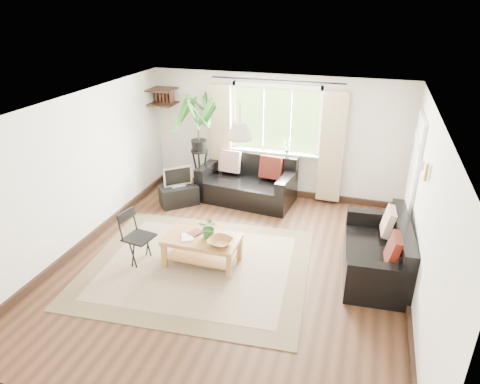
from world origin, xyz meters
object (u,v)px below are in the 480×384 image
(tv_stand, at_px, (179,195))
(folding_chair, at_px, (139,238))
(coffee_table, at_px, (202,251))
(palm_stand, at_px, (199,147))
(sofa_back, at_px, (246,181))
(sofa_right, at_px, (376,249))

(tv_stand, distance_m, folding_chair, 2.03)
(coffee_table, distance_m, palm_stand, 2.68)
(sofa_back, height_order, tv_stand, sofa_back)
(tv_stand, distance_m, palm_stand, 1.03)
(tv_stand, bearing_deg, palm_stand, 29.83)
(palm_stand, xyz_separation_m, folding_chair, (0.08, -2.60, -0.59))
(sofa_right, bearing_deg, sofa_back, -129.77)
(sofa_back, bearing_deg, sofa_right, -29.89)
(sofa_right, relative_size, palm_stand, 0.84)
(sofa_right, xyz_separation_m, folding_chair, (-3.37, -0.77, 0.02))
(coffee_table, bearing_deg, sofa_back, 89.95)
(sofa_back, relative_size, folding_chair, 2.20)
(coffee_table, distance_m, folding_chair, 0.96)
(palm_stand, bearing_deg, sofa_back, -3.76)
(coffee_table, distance_m, tv_stand, 2.13)
(sofa_right, distance_m, tv_stand, 3.86)
(sofa_back, xyz_separation_m, coffee_table, (-0.00, -2.30, -0.20))
(tv_stand, height_order, folding_chair, folding_chair)
(palm_stand, relative_size, folding_chair, 2.43)
(coffee_table, xyz_separation_m, folding_chair, (-0.91, -0.23, 0.19))
(sofa_right, distance_m, palm_stand, 3.95)
(sofa_right, bearing_deg, folding_chair, -81.26)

